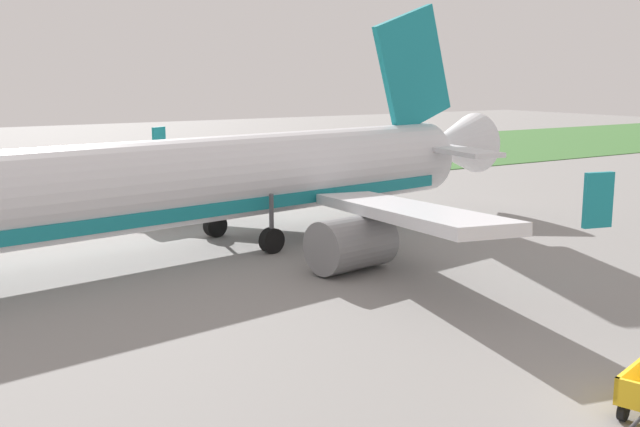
# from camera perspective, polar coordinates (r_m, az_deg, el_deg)

# --- Properties ---
(grass_strip) EXTENTS (220.00, 28.00, 0.06)m
(grass_strip) POSITION_cam_1_polar(r_m,az_deg,el_deg) (61.98, -18.70, 2.78)
(grass_strip) COLOR #3D7033
(grass_strip) RESTS_ON ground
(airplane) EXTENTS (37.62, 30.32, 11.34)m
(airplane) POSITION_cam_1_polar(r_m,az_deg,el_deg) (33.54, -7.97, 2.42)
(airplane) COLOR silver
(airplane) RESTS_ON ground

